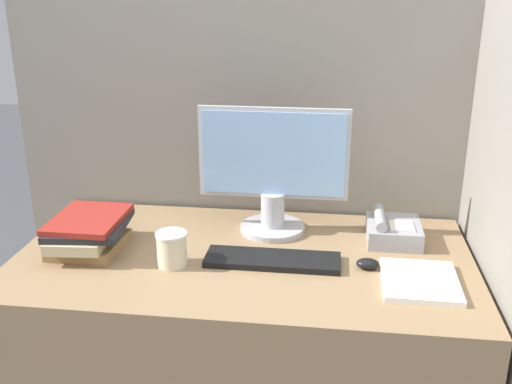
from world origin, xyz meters
name	(u,v)px	position (x,y,z in m)	size (l,w,h in m)	color
cubicle_panel_rear	(260,191)	(0.00, 0.83, 0.81)	(1.87, 0.04, 1.62)	gray
cubicle_panel_right	(491,245)	(0.77, 0.42, 0.81)	(0.04, 0.85, 1.62)	gray
desk	(244,353)	(0.00, 0.39, 0.37)	(1.47, 0.79, 0.75)	#937551
monitor	(273,176)	(0.07, 0.61, 0.95)	(0.51, 0.23, 0.44)	#B7B7BC
keyboard	(273,260)	(0.10, 0.35, 0.76)	(0.42, 0.13, 0.02)	black
mouse	(368,264)	(0.39, 0.35, 0.76)	(0.07, 0.05, 0.03)	black
coffee_cup	(172,249)	(-0.21, 0.30, 0.80)	(0.10, 0.10, 0.11)	beige
book_stack	(88,232)	(-0.51, 0.37, 0.81)	(0.26, 0.30, 0.11)	olive
desk_telephone	(392,230)	(0.48, 0.57, 0.78)	(0.18, 0.20, 0.10)	#99999E
paper_pile	(420,281)	(0.54, 0.27, 0.75)	(0.22, 0.25, 0.02)	white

